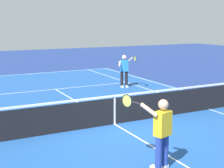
# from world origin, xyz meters

# --- Properties ---
(ground_plane) EXTENTS (60.00, 60.00, 0.00)m
(ground_plane) POSITION_xyz_m (0.00, 0.00, 0.00)
(ground_plane) COLOR navy
(court_slab) EXTENTS (24.20, 11.40, 0.00)m
(court_slab) POSITION_xyz_m (0.00, 0.00, 0.00)
(court_slab) COLOR #1E4C93
(court_slab) RESTS_ON ground_plane
(court_line_markings) EXTENTS (23.85, 11.05, 0.01)m
(court_line_markings) POSITION_xyz_m (0.00, 0.00, 0.00)
(court_line_markings) COLOR white
(court_line_markings) RESTS_ON ground_plane
(tennis_net) EXTENTS (0.10, 11.70, 1.08)m
(tennis_net) POSITION_xyz_m (0.00, 0.00, 0.49)
(tennis_net) COLOR #2D2D33
(tennis_net) RESTS_ON ground_plane
(tennis_player_near) EXTENTS (1.16, 0.75, 1.70)m
(tennis_player_near) POSITION_xyz_m (5.30, -3.33, 0.93)
(tennis_player_near) COLOR black
(tennis_player_near) RESTS_ON ground_plane
(tennis_player_far) EXTENTS (0.97, 0.88, 1.70)m
(tennis_player_far) POSITION_xyz_m (-3.49, 0.63, 0.93)
(tennis_player_far) COLOR navy
(tennis_player_far) RESTS_ON ground_plane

